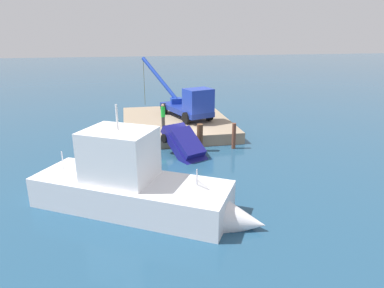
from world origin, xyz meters
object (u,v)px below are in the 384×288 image
object	(u,v)px
salvaged_car	(187,148)
moored_yacht	(154,199)
crane_truck	(189,104)
dock_worker	(163,115)

from	to	relation	value
salvaged_car	moored_yacht	distance (m)	7.73
crane_truck	salvaged_car	distance (m)	7.45
crane_truck	moored_yacht	world-z (taller)	crane_truck
dock_worker	salvaged_car	xyz separation A→B (m)	(4.94, 1.06, -1.20)
crane_truck	dock_worker	distance (m)	3.40
dock_worker	moored_yacht	xyz separation A→B (m)	(12.10, -1.84, -1.17)
dock_worker	moored_yacht	size ratio (longest dim) A/B	0.17
moored_yacht	crane_truck	bearing A→B (deg)	162.82
salvaged_car	moored_yacht	size ratio (longest dim) A/B	0.38
crane_truck	dock_worker	size ratio (longest dim) A/B	4.80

